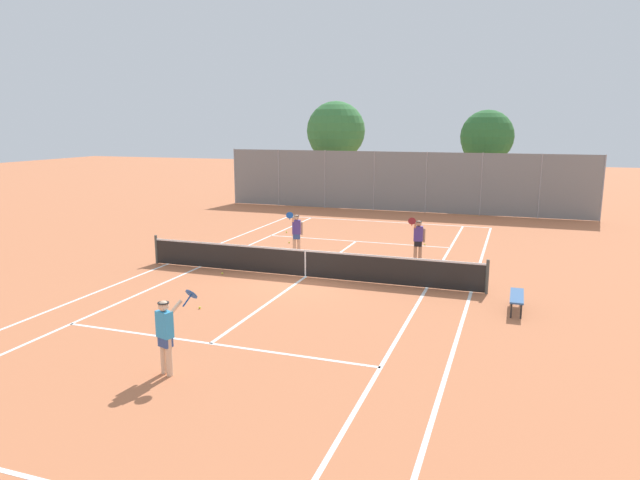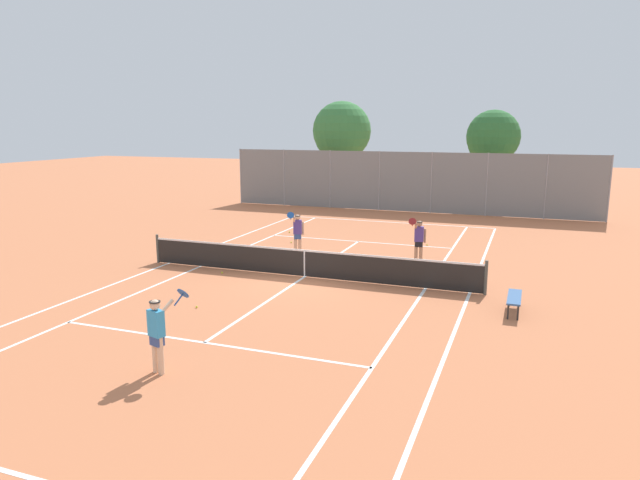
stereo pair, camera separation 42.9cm
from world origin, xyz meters
name	(u,v)px [view 1 (the left image)]	position (x,y,z in m)	size (l,w,h in m)	color
ground_plane	(305,277)	(0.00, 0.00, 0.00)	(120.00, 120.00, 0.00)	#C67047
court_line_markings	(305,277)	(0.00, 0.00, 0.00)	(11.10, 23.90, 0.01)	white
tennis_net	(305,262)	(0.00, 0.00, 0.51)	(12.00, 0.10, 1.07)	#474C47
player_near_side	(166,332)	(0.02, -8.18, 0.93)	(0.82, 0.70, 1.77)	beige
player_far_left	(296,231)	(-1.57, 3.16, 0.93)	(0.46, 0.88, 1.77)	#D8A884
player_far_right	(418,238)	(3.25, 3.36, 0.93)	(0.57, 0.82, 1.77)	tan
loose_tennis_ball_0	(200,308)	(-1.61, -4.20, 0.03)	(0.07, 0.07, 0.07)	#D1DB33
loose_tennis_ball_1	(287,232)	(-3.71, 7.26, 0.03)	(0.07, 0.07, 0.07)	#D1DB33
loose_tennis_ball_2	(425,244)	(3.02, 6.58, 0.03)	(0.07, 0.07, 0.07)	#D1DB33
loose_tennis_ball_3	(222,273)	(-2.86, -0.61, 0.03)	(0.07, 0.07, 0.07)	#D1DB33
loose_tennis_ball_4	(399,266)	(2.76, 2.40, 0.03)	(0.07, 0.07, 0.07)	#D1DB33
loose_tennis_ball_5	(289,242)	(-2.67, 5.06, 0.03)	(0.07, 0.07, 0.07)	#D1DB33
courtside_bench	(517,297)	(6.83, -1.47, 0.41)	(0.36, 1.50, 0.47)	#33598C
back_fence	(400,182)	(0.00, 15.89, 1.78)	(21.94, 0.08, 3.56)	gray
tree_behind_left	(334,132)	(-5.22, 19.38, 4.58)	(3.91, 3.91, 6.65)	brown
tree_behind_right	(485,139)	(4.59, 19.02, 4.27)	(3.20, 3.20, 6.00)	brown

